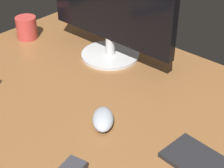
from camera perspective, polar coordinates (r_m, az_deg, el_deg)
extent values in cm
cube|color=brown|center=(111.12, 1.71, -3.87)|extent=(140.00, 84.00, 2.00)
cylinder|color=#B7B7B7|center=(136.16, -0.27, 4.55)|extent=(21.25, 21.25, 1.15)
cylinder|color=#B7B7B7|center=(134.43, -0.28, 5.92)|extent=(3.35, 3.35, 6.20)
ellipsoid|color=#999EA5|center=(102.77, -1.40, -5.44)|extent=(11.49, 11.79, 3.65)
cylinder|color=#B23833|center=(151.81, -13.04, 8.45)|extent=(8.12, 8.12, 8.79)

